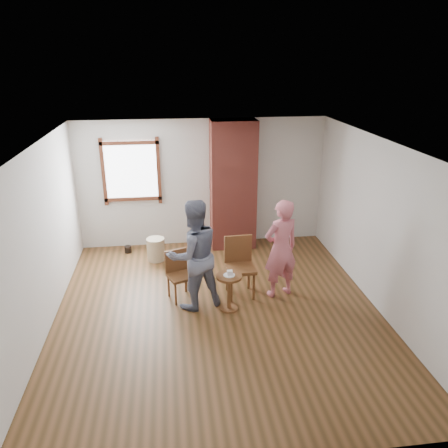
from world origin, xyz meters
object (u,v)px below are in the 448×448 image
(side_table, at_px, (229,287))
(person_pink, at_px, (281,249))
(dining_chair_left, at_px, (179,272))
(dining_chair_right, at_px, (239,263))
(stoneware_crock, at_px, (156,249))
(man, at_px, (194,255))

(side_table, xyz_separation_m, person_pink, (0.89, 0.36, 0.43))
(dining_chair_left, height_order, dining_chair_right, dining_chair_right)
(stoneware_crock, bearing_deg, person_pink, -37.70)
(man, xyz_separation_m, person_pink, (1.41, 0.17, -0.06))
(dining_chair_left, bearing_deg, dining_chair_right, -20.55)
(dining_chair_right, bearing_deg, dining_chair_left, 177.61)
(dining_chair_left, bearing_deg, person_pink, -25.38)
(dining_chair_right, bearing_deg, man, -160.87)
(person_pink, bearing_deg, dining_chair_right, -29.91)
(dining_chair_right, distance_m, person_pink, 0.72)
(stoneware_crock, xyz_separation_m, person_pink, (2.05, -1.59, 0.61))
(dining_chair_right, xyz_separation_m, person_pink, (0.65, -0.14, 0.28))
(dining_chair_left, bearing_deg, man, -72.69)
(stoneware_crock, relative_size, side_table, 0.74)
(stoneware_crock, xyz_separation_m, man, (0.64, -1.75, 0.66))
(stoneware_crock, distance_m, man, 1.98)
(dining_chair_right, xyz_separation_m, side_table, (-0.24, -0.50, -0.15))
(dining_chair_left, height_order, person_pink, person_pink)
(stoneware_crock, relative_size, dining_chair_left, 0.55)
(dining_chair_left, xyz_separation_m, dining_chair_right, (1.00, 0.00, 0.10))
(side_table, relative_size, person_pink, 0.36)
(dining_chair_left, distance_m, dining_chair_right, 1.00)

